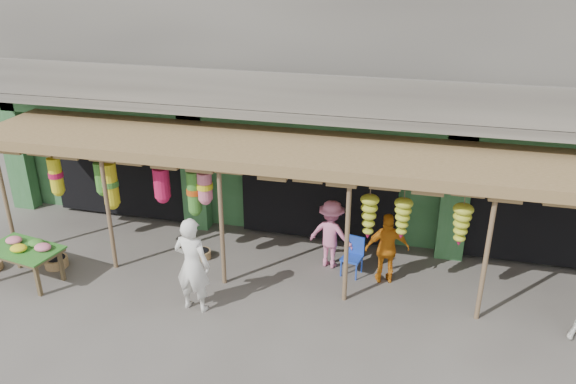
% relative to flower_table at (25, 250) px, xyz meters
% --- Properties ---
extents(ground, '(80.00, 80.00, 0.00)m').
position_rel_flower_table_xyz_m(ground, '(5.44, 1.11, -0.73)').
color(ground, '#514C47').
rests_on(ground, ground).
extents(building, '(16.40, 6.80, 7.00)m').
position_rel_flower_table_xyz_m(building, '(5.44, 5.98, 2.64)').
color(building, gray).
rests_on(building, ground).
extents(awning, '(14.00, 2.70, 2.79)m').
position_rel_flower_table_xyz_m(awning, '(5.31, 1.91, 1.85)').
color(awning, brown).
rests_on(awning, ground).
extents(flower_table, '(1.63, 1.13, 0.90)m').
position_rel_flower_table_xyz_m(flower_table, '(0.00, 0.00, 0.00)').
color(flower_table, brown).
rests_on(flower_table, ground).
extents(blue_chair, '(0.47, 0.48, 0.83)m').
position_rel_flower_table_xyz_m(blue_chair, '(6.45, 1.94, -0.26)').
color(blue_chair, '#1B3FB3').
rests_on(blue_chair, ground).
extents(basket_left, '(0.58, 0.58, 0.21)m').
position_rel_flower_table_xyz_m(basket_left, '(0.17, 0.63, -0.62)').
color(basket_left, olive).
rests_on(basket_left, ground).
extents(basket_right, '(0.52, 0.52, 0.18)m').
position_rel_flower_table_xyz_m(basket_right, '(3.11, 1.73, -0.64)').
color(basket_right, '#AB774F').
rests_on(basket_right, ground).
extents(person_front, '(0.74, 0.52, 1.92)m').
position_rel_flower_table_xyz_m(person_front, '(3.70, -0.07, 0.23)').
color(person_front, white).
rests_on(person_front, ground).
extents(person_vendor, '(0.97, 0.59, 1.54)m').
position_rel_flower_table_xyz_m(person_vendor, '(7.15, 1.78, 0.04)').
color(person_vendor, '#CB7013').
rests_on(person_vendor, ground).
extents(person_shopper, '(1.09, 0.78, 1.53)m').
position_rel_flower_table_xyz_m(person_shopper, '(5.94, 2.13, 0.04)').
color(person_shopper, '#D57095').
rests_on(person_shopper, ground).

